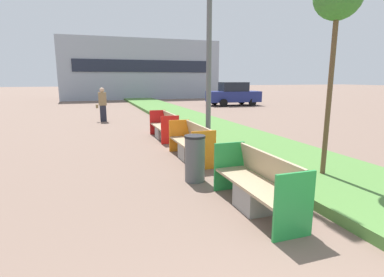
% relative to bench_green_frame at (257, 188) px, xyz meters
% --- Properties ---
extents(planter_grass_strip, '(2.80, 120.00, 0.18)m').
position_rel_bench_green_frame_xyz_m(planter_grass_strip, '(2.26, 8.37, -0.28)').
color(planter_grass_strip, '#4C7A38').
rests_on(planter_grass_strip, ground).
extents(building_backdrop, '(16.47, 7.37, 6.15)m').
position_rel_bench_green_frame_xyz_m(building_backdrop, '(3.06, 30.67, 2.71)').
color(building_backdrop, '#939EAD').
rests_on(building_backdrop, ground).
extents(bench_green_frame, '(0.65, 2.00, 0.94)m').
position_rel_bench_green_frame_xyz_m(bench_green_frame, '(0.00, 0.00, 0.00)').
color(bench_green_frame, gray).
rests_on(bench_green_frame, ground).
extents(bench_orange_frame, '(0.65, 2.05, 0.94)m').
position_rel_bench_green_frame_xyz_m(bench_orange_frame, '(0.00, 3.36, 0.00)').
color(bench_orange_frame, gray).
rests_on(bench_orange_frame, ground).
extents(bench_red_frame, '(0.65, 1.92, 0.94)m').
position_rel_bench_green_frame_xyz_m(bench_red_frame, '(-0.00, 6.36, -0.00)').
color(bench_red_frame, gray).
rests_on(bench_red_frame, ground).
extents(litter_bin, '(0.44, 0.44, 0.98)m').
position_rel_bench_green_frame_xyz_m(litter_bin, '(-0.50, 1.67, 0.13)').
color(litter_bin, '#4C4F51').
rests_on(litter_bin, ground).
extents(sapling_tree_near, '(0.91, 0.91, 4.13)m').
position_rel_bench_green_frame_xyz_m(sapling_tree_near, '(2.04, 0.76, 3.23)').
color(sapling_tree_near, brown).
rests_on(sapling_tree_near, ground).
extents(pedestrian_walking, '(0.53, 0.24, 1.70)m').
position_rel_bench_green_frame_xyz_m(pedestrian_walking, '(-1.88, 11.70, 0.50)').
color(pedestrian_walking, '#232633').
rests_on(pedestrian_walking, ground).
extents(parked_car_distant, '(4.35, 2.17, 1.86)m').
position_rel_bench_green_frame_xyz_m(parked_car_distant, '(8.55, 17.90, 0.55)').
color(parked_car_distant, navy).
rests_on(parked_car_distant, ground).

